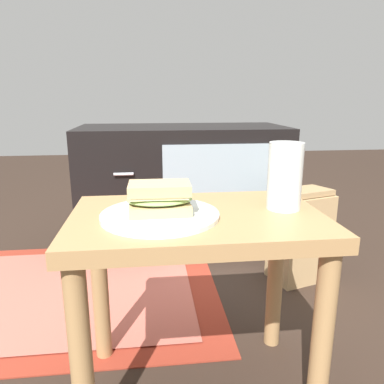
# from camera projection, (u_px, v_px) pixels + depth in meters

# --- Properties ---
(side_table) EXTENTS (0.56, 0.36, 0.46)m
(side_table) POSITION_uv_depth(u_px,v_px,m) (197.00, 251.00, 0.84)
(side_table) COLOR #A37A4C
(side_table) RESTS_ON ground
(tv_cabinet) EXTENTS (0.96, 0.46, 0.58)m
(tv_cabinet) POSITION_uv_depth(u_px,v_px,m) (183.00, 187.00, 1.78)
(tv_cabinet) COLOR black
(tv_cabinet) RESTS_ON ground
(area_rug) EXTENTS (1.10, 0.86, 0.01)m
(area_rug) POSITION_uv_depth(u_px,v_px,m) (71.00, 292.00, 1.37)
(area_rug) COLOR maroon
(area_rug) RESTS_ON ground
(plate) EXTENTS (0.26, 0.26, 0.01)m
(plate) POSITION_uv_depth(u_px,v_px,m) (160.00, 215.00, 0.79)
(plate) COLOR silver
(plate) RESTS_ON side_table
(sandwich_front) EXTENTS (0.14, 0.10, 0.07)m
(sandwich_front) POSITION_uv_depth(u_px,v_px,m) (160.00, 198.00, 0.78)
(sandwich_front) COLOR tan
(sandwich_front) RESTS_ON plate
(beer_glass) EXTENTS (0.08, 0.08, 0.15)m
(beer_glass) POSITION_uv_depth(u_px,v_px,m) (285.00, 176.00, 0.83)
(beer_glass) COLOR silver
(beer_glass) RESTS_ON side_table
(paper_bag) EXTENTS (0.24, 0.21, 0.37)m
(paper_bag) POSITION_uv_depth(u_px,v_px,m) (300.00, 235.00, 1.44)
(paper_bag) COLOR tan
(paper_bag) RESTS_ON ground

